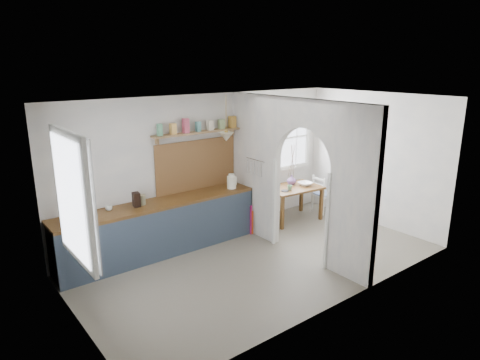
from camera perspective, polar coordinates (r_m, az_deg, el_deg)
floor at (r=7.11m, az=2.86°, el=-10.74°), size 5.80×3.20×0.01m
ceiling at (r=6.40m, az=3.17°, el=10.62°), size 5.80×3.20×0.01m
walls at (r=6.64m, az=3.01°, el=-0.62°), size 5.81×3.21×2.60m
partition at (r=7.10m, az=6.99°, el=1.62°), size 0.12×3.20×2.60m
kitchen_window at (r=5.20m, az=-21.60°, el=-2.28°), size 0.10×1.16×1.50m
nook_window at (r=8.88m, az=5.24°, el=5.44°), size 1.76×0.10×1.30m
counter at (r=7.36m, az=-10.70°, el=-6.17°), size 3.50×0.60×0.90m
sink at (r=6.74m, az=-20.63°, el=-5.04°), size 0.40×0.40×0.02m
backsplash at (r=7.74m, az=-5.81°, el=2.03°), size 1.65×0.03×0.90m
shelf at (r=7.54m, az=-5.59°, el=6.73°), size 1.75×0.20×0.21m
pendant_lamp at (r=7.48m, az=-1.85°, el=5.78°), size 0.26×0.26×0.16m
utensil_rail at (r=7.65m, az=2.07°, el=2.71°), size 0.02×0.50×0.02m
dining_table at (r=8.81m, az=7.00°, el=-3.10°), size 1.19×0.86×0.70m
chair_left at (r=8.25m, az=2.90°, el=-3.44°), size 0.53×0.53×0.93m
chair_right at (r=9.34m, az=11.13°, el=-1.81°), size 0.40×0.40×0.81m
kettle at (r=7.81m, az=-1.13°, el=-0.14°), size 0.27×0.24×0.27m
mug_a at (r=6.76m, az=-19.17°, el=-4.26°), size 0.15×0.15×0.11m
mug_b at (r=6.98m, az=-17.10°, el=-3.58°), size 0.14×0.14×0.09m
knife_block at (r=7.04m, az=-13.66°, el=-2.55°), size 0.13×0.16×0.23m
jar at (r=7.10m, az=-12.88°, el=-2.59°), size 0.13×0.13×0.17m
towel_magenta at (r=8.03m, az=1.48°, el=-5.43°), size 0.02×0.03×0.58m
towel_orange at (r=8.01m, az=1.67°, el=-5.68°), size 0.02×0.03×0.46m
bowl at (r=8.84m, az=8.69°, el=-0.50°), size 0.30×0.30×0.07m
table_cup at (r=8.48m, az=6.64°, el=-1.02°), size 0.11×0.11×0.09m
plate at (r=8.40m, az=6.01°, el=-1.44°), size 0.18×0.18×0.01m
vase at (r=8.85m, az=6.90°, el=0.02°), size 0.23×0.23×0.20m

